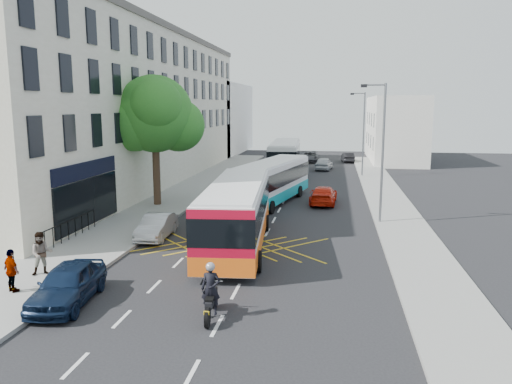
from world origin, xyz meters
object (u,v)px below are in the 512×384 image
at_px(street_tree, 154,115).
at_px(red_hatchback, 323,195).
at_px(distant_car_grey, 310,157).
at_px(pedestrian_far, 12,271).
at_px(lamp_near, 381,146).
at_px(distant_car_silver, 324,164).
at_px(bus_near, 237,213).
at_px(lamp_far, 363,130).
at_px(parked_car_blue, 68,284).
at_px(motorbike, 211,292).
at_px(bus_far, 285,157).
at_px(pedestrian_near, 42,253).
at_px(bus_mid, 272,181).
at_px(distant_car_dark, 348,157).
at_px(parked_car_silver, 157,226).

xyz_separation_m(street_tree, red_hatchback, (11.37, 2.63, -5.66)).
distance_m(distant_car_grey, pedestrian_far, 46.89).
relative_size(lamp_near, distant_car_silver, 1.98).
distance_m(bus_near, red_hatchback, 12.33).
height_order(lamp_far, parked_car_blue, lamp_far).
bearing_deg(motorbike, lamp_far, 74.61).
height_order(bus_far, pedestrian_near, bus_far).
relative_size(lamp_far, bus_mid, 0.73).
distance_m(bus_far, distant_car_silver, 5.45).
height_order(lamp_near, bus_near, lamp_near).
height_order(street_tree, distant_car_silver, street_tree).
bearing_deg(lamp_near, bus_near, -140.52).
height_order(street_tree, motorbike, street_tree).
bearing_deg(distant_car_silver, pedestrian_near, 81.67).
bearing_deg(bus_mid, bus_far, 104.44).
distance_m(lamp_far, bus_near, 27.19).
bearing_deg(red_hatchback, bus_far, -72.01).
relative_size(distant_car_dark, pedestrian_far, 2.26).
xyz_separation_m(lamp_near, bus_mid, (-7.02, 5.44, -3.04)).
bearing_deg(parked_car_blue, distant_car_grey, 75.72).
relative_size(street_tree, red_hatchback, 2.01).
distance_m(parked_car_silver, pedestrian_near, 7.08).
xyz_separation_m(bus_mid, distant_car_silver, (3.32, 19.45, -0.89)).
bearing_deg(parked_car_blue, bus_mid, 69.48).
relative_size(lamp_near, parked_car_silver, 2.10).
bearing_deg(distant_car_grey, bus_far, -100.39).
height_order(motorbike, distant_car_grey, motorbike).
height_order(lamp_far, bus_mid, lamp_far).
bearing_deg(lamp_far, motorbike, -100.73).
bearing_deg(bus_far, pedestrian_far, -102.87).
bearing_deg(red_hatchback, pedestrian_near, 60.74).
bearing_deg(parked_car_blue, red_hatchback, 59.97).
xyz_separation_m(lamp_near, red_hatchback, (-3.34, 5.60, -3.98)).
xyz_separation_m(lamp_far, red_hatchback, (-3.34, -14.40, -3.98)).
xyz_separation_m(motorbike, pedestrian_near, (-7.64, 2.69, 0.14)).
xyz_separation_m(lamp_far, distant_car_grey, (-5.64, 12.42, -3.99)).
distance_m(lamp_near, pedestrian_near, 18.77).
bearing_deg(distant_car_grey, parked_car_blue, -97.89).
height_order(bus_near, distant_car_grey, bus_near).
bearing_deg(lamp_near, distant_car_dark, 91.72).
bearing_deg(parked_car_silver, pedestrian_far, -107.95).
distance_m(red_hatchback, distant_car_dark, 27.47).
bearing_deg(lamp_near, motorbike, -114.31).
relative_size(distant_car_grey, distant_car_dark, 1.24).
distance_m(bus_near, distant_car_dark, 39.51).
distance_m(parked_car_blue, pedestrian_near, 3.31).
relative_size(red_hatchback, distant_car_dark, 1.20).
distance_m(parked_car_silver, red_hatchback, 13.64).
xyz_separation_m(street_tree, pedestrian_far, (0.53, -16.65, -5.33)).
height_order(street_tree, distant_car_dark, street_tree).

